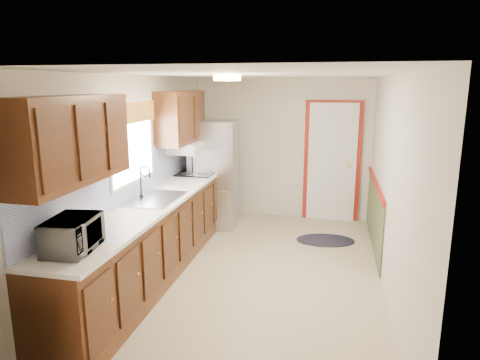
% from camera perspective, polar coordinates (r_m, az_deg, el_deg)
% --- Properties ---
extents(room_shell, '(3.20, 5.20, 2.52)m').
position_cam_1_polar(room_shell, '(5.03, 2.23, 0.09)').
color(room_shell, tan).
rests_on(room_shell, ground).
extents(kitchen_run, '(0.63, 4.00, 2.20)m').
position_cam_1_polar(kitchen_run, '(5.22, -11.91, -4.14)').
color(kitchen_run, '#3D1E0E').
rests_on(kitchen_run, ground).
extents(back_wall_trim, '(1.12, 2.30, 2.08)m').
position_cam_1_polar(back_wall_trim, '(7.18, 13.23, 1.02)').
color(back_wall_trim, maroon).
rests_on(back_wall_trim, ground).
extents(ceiling_fixture, '(0.30, 0.30, 0.06)m').
position_cam_1_polar(ceiling_fixture, '(4.77, -1.74, 13.47)').
color(ceiling_fixture, '#FFD88C').
rests_on(ceiling_fixture, room_shell).
extents(microwave, '(0.34, 0.54, 0.34)m').
position_cam_1_polar(microwave, '(3.80, -21.48, -6.35)').
color(microwave, white).
rests_on(microwave, kitchen_run).
extents(refrigerator, '(0.77, 0.75, 1.73)m').
position_cam_1_polar(refrigerator, '(6.99, -3.46, 0.84)').
color(refrigerator, '#B7B7BC').
rests_on(refrigerator, ground).
extents(rug, '(0.93, 0.67, 0.01)m').
position_cam_1_polar(rug, '(6.60, 11.31, -7.88)').
color(rug, black).
rests_on(rug, ground).
extents(cooktop, '(0.55, 0.66, 0.02)m').
position_cam_1_polar(cooktop, '(6.70, -5.69, 1.02)').
color(cooktop, black).
rests_on(cooktop, kitchen_run).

